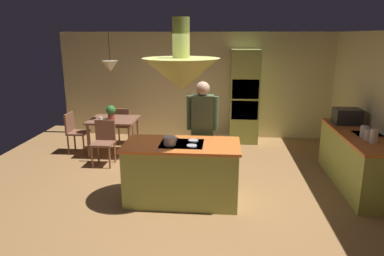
{
  "coord_description": "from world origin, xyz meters",
  "views": [
    {
      "loc": [
        0.58,
        -5.17,
        2.49
      ],
      "look_at": [
        0.1,
        0.4,
        1.0
      ],
      "focal_mm": 33.01,
      "sensor_mm": 36.0,
      "label": 1
    }
  ],
  "objects_px": {
    "microwave_on_counter": "(347,116)",
    "canister_sugar": "(369,135)",
    "oven_tower": "(244,97)",
    "chair_at_corner": "(74,130)",
    "cooking_pot_on_cooktop": "(170,141)",
    "dining_table": "(114,124)",
    "person_at_island": "(202,126)",
    "potted_plant_on_table": "(111,112)",
    "kitchen_island": "(182,172)",
    "chair_by_back_wall": "(122,123)",
    "cup_on_table": "(101,119)",
    "canister_flour": "(374,136)",
    "canister_tea": "(365,131)",
    "chair_facing_island": "(104,139)"
  },
  "relations": [
    {
      "from": "kitchen_island",
      "to": "person_at_island",
      "type": "distance_m",
      "value": 0.94
    },
    {
      "from": "cup_on_table",
      "to": "canister_flour",
      "type": "bearing_deg",
      "value": -18.98
    },
    {
      "from": "oven_tower",
      "to": "chair_at_corner",
      "type": "relative_size",
      "value": 2.49
    },
    {
      "from": "person_at_island",
      "to": "potted_plant_on_table",
      "type": "relative_size",
      "value": 5.84
    },
    {
      "from": "chair_by_back_wall",
      "to": "chair_at_corner",
      "type": "distance_m",
      "value": 1.08
    },
    {
      "from": "kitchen_island",
      "to": "person_at_island",
      "type": "xyz_separation_m",
      "value": [
        0.27,
        0.71,
        0.55
      ]
    },
    {
      "from": "dining_table",
      "to": "cooking_pot_on_cooktop",
      "type": "relative_size",
      "value": 5.46
    },
    {
      "from": "person_at_island",
      "to": "potted_plant_on_table",
      "type": "distance_m",
      "value": 2.4
    },
    {
      "from": "chair_facing_island",
      "to": "chair_at_corner",
      "type": "distance_m",
      "value": 1.08
    },
    {
      "from": "chair_facing_island",
      "to": "chair_by_back_wall",
      "type": "xyz_separation_m",
      "value": [
        0.0,
        1.29,
        0.0
      ]
    },
    {
      "from": "person_at_island",
      "to": "canister_tea",
      "type": "xyz_separation_m",
      "value": [
        2.57,
        -0.09,
        -0.01
      ]
    },
    {
      "from": "cup_on_table",
      "to": "person_at_island",
      "type": "bearing_deg",
      "value": -28.54
    },
    {
      "from": "dining_table",
      "to": "person_at_island",
      "type": "xyz_separation_m",
      "value": [
        1.97,
        -1.39,
        0.36
      ]
    },
    {
      "from": "chair_by_back_wall",
      "to": "chair_at_corner",
      "type": "bearing_deg",
      "value": 36.59
    },
    {
      "from": "chair_facing_island",
      "to": "microwave_on_counter",
      "type": "bearing_deg",
      "value": -0.04
    },
    {
      "from": "person_at_island",
      "to": "chair_at_corner",
      "type": "xyz_separation_m",
      "value": [
        -2.84,
        1.39,
        -0.51
      ]
    },
    {
      "from": "potted_plant_on_table",
      "to": "canister_sugar",
      "type": "bearing_deg",
      "value": -19.51
    },
    {
      "from": "oven_tower",
      "to": "chair_by_back_wall",
      "type": "height_order",
      "value": "oven_tower"
    },
    {
      "from": "chair_by_back_wall",
      "to": "canister_tea",
      "type": "bearing_deg",
      "value": 154.89
    },
    {
      "from": "chair_at_corner",
      "to": "microwave_on_counter",
      "type": "height_order",
      "value": "microwave_on_counter"
    },
    {
      "from": "chair_at_corner",
      "to": "potted_plant_on_table",
      "type": "distance_m",
      "value": 0.95
    },
    {
      "from": "cooking_pot_on_cooktop",
      "to": "dining_table",
      "type": "bearing_deg",
      "value": 124.63
    },
    {
      "from": "canister_flour",
      "to": "canister_tea",
      "type": "xyz_separation_m",
      "value": [
        0.0,
        0.36,
        -0.02
      ]
    },
    {
      "from": "cup_on_table",
      "to": "potted_plant_on_table",
      "type": "bearing_deg",
      "value": 44.35
    },
    {
      "from": "dining_table",
      "to": "cup_on_table",
      "type": "xyz_separation_m",
      "value": [
        -0.2,
        -0.21,
        0.15
      ]
    },
    {
      "from": "dining_table",
      "to": "chair_by_back_wall",
      "type": "relative_size",
      "value": 1.13
    },
    {
      "from": "cooking_pot_on_cooktop",
      "to": "canister_flour",
      "type": "bearing_deg",
      "value": 7.37
    },
    {
      "from": "canister_sugar",
      "to": "canister_flour",
      "type": "bearing_deg",
      "value": -90.0
    },
    {
      "from": "dining_table",
      "to": "chair_at_corner",
      "type": "xyz_separation_m",
      "value": [
        -0.87,
        -0.0,
        -0.15
      ]
    },
    {
      "from": "cooking_pot_on_cooktop",
      "to": "person_at_island",
      "type": "bearing_deg",
      "value": 63.15
    },
    {
      "from": "chair_at_corner",
      "to": "canister_flour",
      "type": "height_order",
      "value": "canister_flour"
    },
    {
      "from": "canister_tea",
      "to": "dining_table",
      "type": "bearing_deg",
      "value": 161.92
    },
    {
      "from": "kitchen_island",
      "to": "microwave_on_counter",
      "type": "relative_size",
      "value": 3.76
    },
    {
      "from": "oven_tower",
      "to": "chair_at_corner",
      "type": "bearing_deg",
      "value": -162.7
    },
    {
      "from": "microwave_on_counter",
      "to": "cooking_pot_on_cooktop",
      "type": "xyz_separation_m",
      "value": [
        -3.0,
        -1.58,
        -0.06
      ]
    },
    {
      "from": "kitchen_island",
      "to": "potted_plant_on_table",
      "type": "xyz_separation_m",
      "value": [
        -1.73,
        2.06,
        0.47
      ]
    },
    {
      "from": "canister_sugar",
      "to": "person_at_island",
      "type": "bearing_deg",
      "value": 173.96
    },
    {
      "from": "person_at_island",
      "to": "cooking_pot_on_cooktop",
      "type": "xyz_separation_m",
      "value": [
        -0.43,
        -0.84,
        -0.01
      ]
    },
    {
      "from": "dining_table",
      "to": "chair_by_back_wall",
      "type": "height_order",
      "value": "chair_by_back_wall"
    },
    {
      "from": "dining_table",
      "to": "cooking_pot_on_cooktop",
      "type": "bearing_deg",
      "value": -55.37
    },
    {
      "from": "cup_on_table",
      "to": "canister_tea",
      "type": "xyz_separation_m",
      "value": [
        4.74,
        -1.27,
        0.2
      ]
    },
    {
      "from": "canister_sugar",
      "to": "dining_table",
      "type": "bearing_deg",
      "value": 159.89
    },
    {
      "from": "kitchen_island",
      "to": "canister_sugar",
      "type": "height_order",
      "value": "canister_sugar"
    },
    {
      "from": "canister_flour",
      "to": "canister_sugar",
      "type": "relative_size",
      "value": 1.34
    },
    {
      "from": "chair_facing_island",
      "to": "chair_at_corner",
      "type": "relative_size",
      "value": 1.0
    },
    {
      "from": "canister_sugar",
      "to": "cooking_pot_on_cooktop",
      "type": "distance_m",
      "value": 3.05
    },
    {
      "from": "kitchen_island",
      "to": "canister_sugar",
      "type": "distance_m",
      "value": 2.92
    },
    {
      "from": "cup_on_table",
      "to": "canister_sugar",
      "type": "height_order",
      "value": "canister_sugar"
    },
    {
      "from": "microwave_on_counter",
      "to": "canister_sugar",
      "type": "bearing_deg",
      "value": -90.0
    },
    {
      "from": "dining_table",
      "to": "potted_plant_on_table",
      "type": "bearing_deg",
      "value": -120.63
    }
  ]
}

